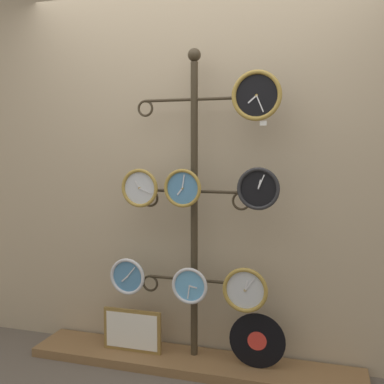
{
  "coord_description": "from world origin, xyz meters",
  "views": [
    {
      "loc": [
        0.82,
        -2.37,
        1.42
      ],
      "look_at": [
        0.0,
        0.36,
        1.16
      ],
      "focal_mm": 42.0,
      "sensor_mm": 36.0,
      "label": 1
    }
  ],
  "objects_px": {
    "clock_middle_right": "(258,189)",
    "vinyl_record": "(257,341)",
    "display_stand": "(194,238)",
    "clock_top_right": "(257,96)",
    "clock_bottom_right": "(245,290)",
    "clock_middle_left": "(140,188)",
    "clock_bottom_center": "(190,286)",
    "clock_bottom_left": "(128,276)",
    "picture_frame": "(132,331)",
    "clock_middle_center": "(183,188)"
  },
  "relations": [
    {
      "from": "clock_middle_right",
      "to": "vinyl_record",
      "type": "distance_m",
      "value": 0.96
    },
    {
      "from": "display_stand",
      "to": "clock_middle_right",
      "type": "height_order",
      "value": "display_stand"
    },
    {
      "from": "clock_top_right",
      "to": "clock_bottom_right",
      "type": "relative_size",
      "value": 1.06
    },
    {
      "from": "clock_middle_left",
      "to": "clock_bottom_center",
      "type": "height_order",
      "value": "clock_middle_left"
    },
    {
      "from": "clock_bottom_left",
      "to": "vinyl_record",
      "type": "xyz_separation_m",
      "value": [
        0.86,
        0.03,
        -0.35
      ]
    },
    {
      "from": "picture_frame",
      "to": "vinyl_record",
      "type": "bearing_deg",
      "value": 0.38
    },
    {
      "from": "clock_bottom_left",
      "to": "vinyl_record",
      "type": "relative_size",
      "value": 0.7
    },
    {
      "from": "clock_bottom_center",
      "to": "clock_bottom_right",
      "type": "xyz_separation_m",
      "value": [
        0.36,
        -0.01,
        0.01
      ]
    },
    {
      "from": "clock_middle_center",
      "to": "clock_bottom_center",
      "type": "relative_size",
      "value": 1.03
    },
    {
      "from": "clock_top_right",
      "to": "clock_middle_center",
      "type": "distance_m",
      "value": 0.72
    },
    {
      "from": "clock_bottom_left",
      "to": "picture_frame",
      "type": "xyz_separation_m",
      "value": [
        0.01,
        0.03,
        -0.38
      ]
    },
    {
      "from": "display_stand",
      "to": "clock_top_right",
      "type": "distance_m",
      "value": 0.99
    },
    {
      "from": "clock_middle_center",
      "to": "clock_bottom_right",
      "type": "height_order",
      "value": "clock_middle_center"
    },
    {
      "from": "clock_middle_center",
      "to": "picture_frame",
      "type": "height_order",
      "value": "clock_middle_center"
    },
    {
      "from": "clock_middle_center",
      "to": "vinyl_record",
      "type": "xyz_separation_m",
      "value": [
        0.48,
        0.03,
        -0.95
      ]
    },
    {
      "from": "display_stand",
      "to": "clock_middle_right",
      "type": "bearing_deg",
      "value": -14.54
    },
    {
      "from": "clock_middle_left",
      "to": "clock_bottom_right",
      "type": "relative_size",
      "value": 0.9
    },
    {
      "from": "vinyl_record",
      "to": "clock_bottom_center",
      "type": "bearing_deg",
      "value": -176.61
    },
    {
      "from": "clock_middle_right",
      "to": "picture_frame",
      "type": "height_order",
      "value": "clock_middle_right"
    },
    {
      "from": "clock_middle_right",
      "to": "clock_middle_center",
      "type": "bearing_deg",
      "value": 178.39
    },
    {
      "from": "clock_middle_right",
      "to": "picture_frame",
      "type": "relative_size",
      "value": 0.62
    },
    {
      "from": "clock_bottom_right",
      "to": "clock_middle_center",
      "type": "bearing_deg",
      "value": 178.99
    },
    {
      "from": "clock_top_right",
      "to": "clock_bottom_center",
      "type": "relative_size",
      "value": 1.26
    },
    {
      "from": "vinyl_record",
      "to": "picture_frame",
      "type": "bearing_deg",
      "value": -179.62
    },
    {
      "from": "clock_middle_center",
      "to": "clock_bottom_right",
      "type": "xyz_separation_m",
      "value": [
        0.4,
        -0.01,
        -0.62
      ]
    },
    {
      "from": "picture_frame",
      "to": "clock_bottom_left",
      "type": "bearing_deg",
      "value": -117.38
    },
    {
      "from": "clock_bottom_left",
      "to": "clock_bottom_right",
      "type": "relative_size",
      "value": 0.87
    },
    {
      "from": "clock_bottom_center",
      "to": "clock_bottom_right",
      "type": "distance_m",
      "value": 0.36
    },
    {
      "from": "clock_bottom_left",
      "to": "clock_bottom_center",
      "type": "relative_size",
      "value": 1.04
    },
    {
      "from": "clock_bottom_center",
      "to": "clock_bottom_left",
      "type": "bearing_deg",
      "value": -179.02
    },
    {
      "from": "display_stand",
      "to": "clock_bottom_center",
      "type": "relative_size",
      "value": 8.67
    },
    {
      "from": "vinyl_record",
      "to": "clock_middle_right",
      "type": "bearing_deg",
      "value": -88.89
    },
    {
      "from": "clock_middle_right",
      "to": "clock_bottom_right",
      "type": "xyz_separation_m",
      "value": [
        -0.07,
        0.01,
        -0.63
      ]
    },
    {
      "from": "clock_middle_center",
      "to": "clock_bottom_left",
      "type": "bearing_deg",
      "value": -178.98
    },
    {
      "from": "clock_middle_left",
      "to": "clock_bottom_left",
      "type": "height_order",
      "value": "clock_middle_left"
    },
    {
      "from": "clock_middle_left",
      "to": "clock_middle_right",
      "type": "xyz_separation_m",
      "value": [
        0.78,
        -0.03,
        0.02
      ]
    },
    {
      "from": "display_stand",
      "to": "clock_bottom_left",
      "type": "height_order",
      "value": "display_stand"
    },
    {
      "from": "clock_top_right",
      "to": "clock_bottom_right",
      "type": "height_order",
      "value": "clock_top_right"
    },
    {
      "from": "clock_middle_center",
      "to": "vinyl_record",
      "type": "relative_size",
      "value": 0.69
    },
    {
      "from": "clock_middle_left",
      "to": "clock_bottom_center",
      "type": "xyz_separation_m",
      "value": [
        0.34,
        -0.01,
        -0.62
      ]
    },
    {
      "from": "clock_bottom_right",
      "to": "vinyl_record",
      "type": "bearing_deg",
      "value": 24.51
    },
    {
      "from": "display_stand",
      "to": "clock_middle_center",
      "type": "distance_m",
      "value": 0.35
    },
    {
      "from": "clock_middle_center",
      "to": "clock_middle_right",
      "type": "distance_m",
      "value": 0.48
    },
    {
      "from": "clock_bottom_right",
      "to": "picture_frame",
      "type": "relative_size",
      "value": 0.68
    },
    {
      "from": "display_stand",
      "to": "clock_bottom_left",
      "type": "relative_size",
      "value": 8.36
    },
    {
      "from": "clock_middle_right",
      "to": "vinyl_record",
      "type": "bearing_deg",
      "value": 91.11
    },
    {
      "from": "display_stand",
      "to": "picture_frame",
      "type": "bearing_deg",
      "value": -169.35
    },
    {
      "from": "clock_bottom_left",
      "to": "clock_bottom_center",
      "type": "distance_m",
      "value": 0.43
    },
    {
      "from": "clock_bottom_left",
      "to": "picture_frame",
      "type": "distance_m",
      "value": 0.38
    },
    {
      "from": "clock_top_right",
      "to": "picture_frame",
      "type": "relative_size",
      "value": 0.72
    }
  ]
}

